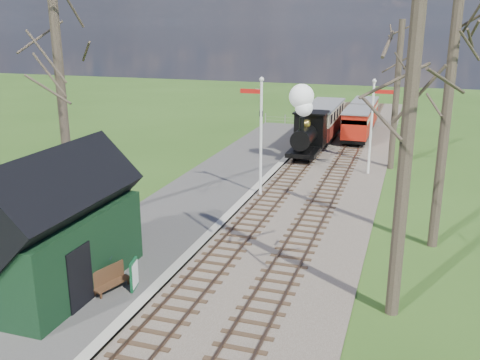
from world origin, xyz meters
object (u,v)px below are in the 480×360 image
object	(u,v)px
station_shed	(56,229)
red_carriage_a	(357,124)
semaphore_far	(373,120)
red_carriage_b	(364,113)
semaphore_near	(260,129)
person	(106,260)
bench	(109,279)
sign_board	(134,274)
locomotive	(307,126)
coach	(322,120)

from	to	relation	value
station_shed	red_carriage_a	world-z (taller)	station_shed
semaphore_far	red_carriage_b	bearing A→B (deg)	97.02
semaphore_near	red_carriage_b	xyz separation A→B (m)	(3.37, 20.40, -2.20)
person	bench	bearing A→B (deg)	-121.39
semaphore_far	red_carriage_b	distance (m)	14.64
semaphore_far	red_carriage_b	xyz separation A→B (m)	(-1.77, 14.40, -1.93)
sign_board	bench	size ratio (longest dim) A/B	0.70
semaphore_near	semaphore_far	world-z (taller)	semaphore_near
locomotive	coach	world-z (taller)	locomotive
station_shed	coach	xyz separation A→B (m)	(4.30, 26.62, -0.61)
semaphore_far	person	size ratio (longest dim) A/B	3.75
semaphore_far	bench	bearing A→B (deg)	-111.37
red_carriage_b	sign_board	bearing A→B (deg)	-97.89
station_shed	bench	world-z (taller)	station_shed
coach	sign_board	bearing A→B (deg)	-93.97
bench	person	xyz separation A→B (m)	(-0.41, 0.52, 0.39)
station_shed	red_carriage_b	distance (m)	33.14
station_shed	semaphore_near	world-z (taller)	semaphore_near
coach	red_carriage_b	bearing A→B (deg)	65.81
coach	bench	world-z (taller)	coach
locomotive	sign_board	size ratio (longest dim) A/B	4.86
semaphore_near	station_shed	bearing A→B (deg)	-106.38
coach	red_carriage_b	world-z (taller)	coach
station_shed	red_carriage_b	bearing A→B (deg)	77.98
semaphore_near	bench	size ratio (longest dim) A/B	4.25
locomotive	person	xyz separation A→B (m)	(-2.96, -19.76, -1.31)
semaphore_near	locomotive	bearing A→B (deg)	84.94
locomotive	coach	size ratio (longest dim) A/B	0.63
semaphore_far	coach	world-z (taller)	semaphore_far
station_shed	sign_board	xyz separation A→B (m)	(2.49, 0.59, -1.55)
red_carriage_b	bench	distance (m)	32.57
semaphore_near	semaphore_far	size ratio (longest dim) A/B	1.09
locomotive	red_carriage_a	bearing A→B (deg)	67.67
semaphore_near	red_carriage_b	distance (m)	20.80
locomotive	red_carriage_b	world-z (taller)	locomotive
sign_board	bench	world-z (taller)	sign_board
semaphore_near	bench	world-z (taller)	semaphore_near
coach	red_carriage_b	distance (m)	6.35
semaphore_near	locomotive	xyz separation A→B (m)	(0.76, 8.54, -1.35)
semaphore_far	person	bearing A→B (deg)	-113.10
semaphore_near	red_carriage_a	bearing A→B (deg)	77.26
station_shed	person	world-z (taller)	station_shed
locomotive	bench	bearing A→B (deg)	-97.18
semaphore_far	red_carriage_b	size ratio (longest dim) A/B	1.19
semaphore_near	coach	xyz separation A→B (m)	(0.77, 14.62, -1.96)
semaphore_far	coach	size ratio (longest dim) A/B	0.72
person	red_carriage_a	bearing A→B (deg)	8.66
coach	person	world-z (taller)	coach
semaphore_far	locomotive	world-z (taller)	semaphore_far
red_carriage_a	red_carriage_b	bearing A→B (deg)	90.00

